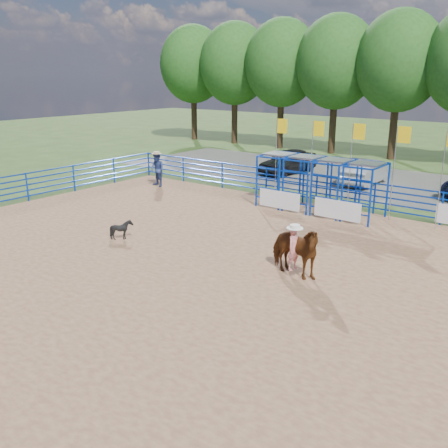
% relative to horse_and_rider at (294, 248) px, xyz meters
% --- Properties ---
extents(ground, '(120.00, 120.00, 0.00)m').
position_rel_horse_and_rider_xyz_m(ground, '(-0.83, -1.13, -0.97)').
color(ground, '#3F5B24').
rests_on(ground, ground).
extents(arena_dirt, '(30.00, 20.00, 0.02)m').
position_rel_horse_and_rider_xyz_m(arena_dirt, '(-0.83, -1.13, -0.96)').
color(arena_dirt, '#A47652').
rests_on(arena_dirt, ground).
extents(gravel_strip, '(40.00, 10.00, 0.01)m').
position_rel_horse_and_rider_xyz_m(gravel_strip, '(-0.83, 15.87, -0.96)').
color(gravel_strip, slate).
rests_on(gravel_strip, ground).
extents(horse_and_rider, '(2.22, 1.29, 2.44)m').
position_rel_horse_and_rider_xyz_m(horse_and_rider, '(0.00, 0.00, 0.00)').
color(horse_and_rider, brown).
rests_on(horse_and_rider, arena_dirt).
extents(calf, '(0.78, 0.71, 0.81)m').
position_rel_horse_and_rider_xyz_m(calf, '(-7.25, -0.90, -0.54)').
color(calf, black).
rests_on(calf, arena_dirt).
extents(spectator_cowboy, '(1.08, 0.93, 2.00)m').
position_rel_horse_and_rider_xyz_m(spectator_cowboy, '(-13.08, 6.91, 0.05)').
color(spectator_cowboy, navy).
rests_on(spectator_cowboy, arena_dirt).
extents(car_a, '(2.35, 4.84, 1.59)m').
position_rel_horse_and_rider_xyz_m(car_a, '(-9.19, 15.15, -0.16)').
color(car_a, black).
rests_on(car_a, gravel_strip).
extents(car_b, '(1.79, 4.71, 1.53)m').
position_rel_horse_and_rider_xyz_m(car_b, '(-3.76, 14.93, -0.19)').
color(car_b, gray).
rests_on(car_b, gravel_strip).
extents(perimeter_fence, '(30.10, 20.10, 1.50)m').
position_rel_horse_and_rider_xyz_m(perimeter_fence, '(-0.83, -1.13, -0.22)').
color(perimeter_fence, '#0838BD').
rests_on(perimeter_fence, ground).
extents(chute_assembly, '(19.32, 2.41, 4.20)m').
position_rel_horse_and_rider_xyz_m(chute_assembly, '(-2.73, 7.71, 0.29)').
color(chute_assembly, '#0838BD').
rests_on(chute_assembly, ground).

